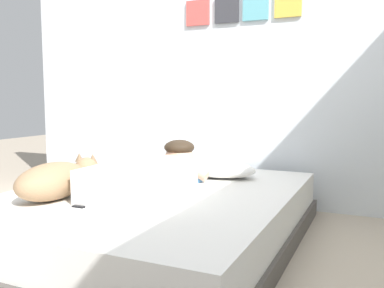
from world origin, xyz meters
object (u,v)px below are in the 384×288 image
object	(u,v)px
dog	(58,179)
coffee_cup	(196,176)
person_lying	(152,173)
bed	(156,216)
pillow	(219,169)
cell_phone	(86,204)

from	to	relation	value
dog	coffee_cup	size ratio (longest dim) A/B	4.60
coffee_cup	person_lying	bearing A→B (deg)	-109.20
bed	dog	size ratio (longest dim) A/B	3.46
person_lying	pillow	bearing A→B (deg)	71.02
person_lying	cell_phone	bearing A→B (deg)	-110.53
person_lying	dog	distance (m)	0.53
coffee_cup	cell_phone	size ratio (longest dim) A/B	0.89
bed	pillow	distance (m)	0.61
bed	cell_phone	bearing A→B (deg)	-109.85
pillow	coffee_cup	size ratio (longest dim) A/B	4.16
coffee_cup	bed	bearing A→B (deg)	-110.01
person_lying	cell_phone	xyz separation A→B (m)	(-0.15, -0.41, -0.10)
pillow	person_lying	world-z (taller)	person_lying
bed	cell_phone	size ratio (longest dim) A/B	14.19
dog	bed	bearing A→B (deg)	45.09
pillow	coffee_cup	distance (m)	0.24
pillow	person_lying	xyz separation A→B (m)	(-0.20, -0.58, 0.05)
person_lying	coffee_cup	world-z (taller)	person_lying
bed	coffee_cup	world-z (taller)	coffee_cup
pillow	cell_phone	xyz separation A→B (m)	(-0.35, -0.99, -0.05)
pillow	dog	size ratio (longest dim) A/B	0.90
coffee_cup	pillow	bearing A→B (deg)	71.36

